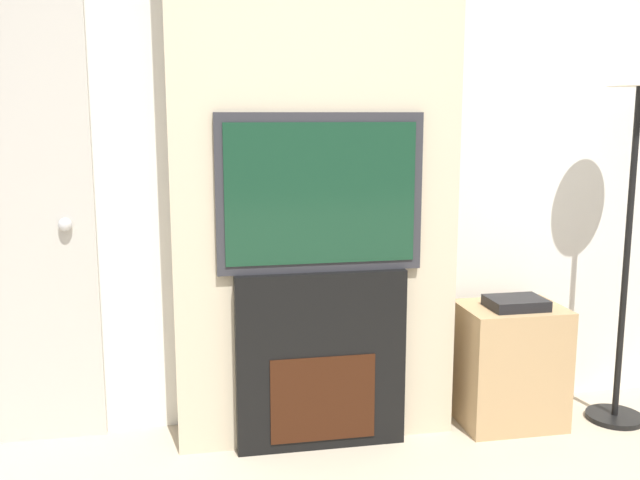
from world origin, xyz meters
TOP-DOWN VIEW (x-y plane):
  - wall_back at (0.00, 2.03)m, footprint 6.00×0.06m
  - chimney_breast at (0.00, 1.84)m, footprint 1.26×0.32m
  - fireplace at (0.00, 1.68)m, footprint 0.76×0.15m
  - television at (0.00, 1.68)m, footprint 0.89×0.07m
  - floor_lamp at (1.47, 1.66)m, footprint 0.29×0.29m
  - media_stand at (0.94, 1.73)m, footprint 0.48×0.37m

SIDE VIEW (x-z plane):
  - media_stand at x=0.94m, z-range -0.02..0.62m
  - fireplace at x=0.00m, z-range 0.00..0.80m
  - television at x=0.00m, z-range 0.81..1.49m
  - floor_lamp at x=1.47m, z-range 0.44..2.14m
  - wall_back at x=0.00m, z-range 0.00..2.70m
  - chimney_breast at x=0.00m, z-range 0.00..2.70m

